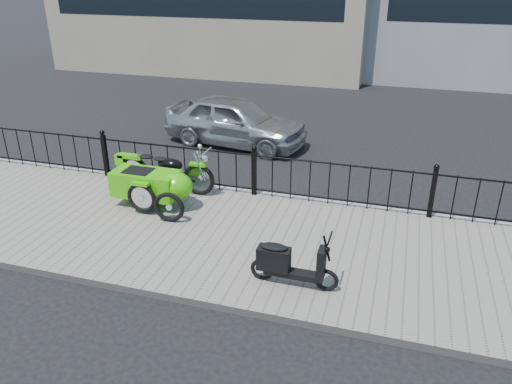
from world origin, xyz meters
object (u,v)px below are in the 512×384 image
(motorcycle_sidecar, at_px, (158,181))
(sedan_car, at_px, (235,121))
(scooter, at_px, (288,264))
(spare_tire, at_px, (169,207))

(motorcycle_sidecar, xyz_separation_m, sedan_car, (0.20, 4.17, 0.06))
(sedan_car, bearing_deg, scooter, -145.67)
(motorcycle_sidecar, bearing_deg, sedan_car, 87.27)
(spare_tire, relative_size, sedan_car, 0.16)
(scooter, bearing_deg, spare_tire, 153.22)
(spare_tire, distance_m, sedan_car, 4.85)
(scooter, bearing_deg, sedan_car, 115.58)
(scooter, distance_m, spare_tire, 2.88)
(spare_tire, height_order, sedan_car, sedan_car)
(spare_tire, xyz_separation_m, sedan_car, (-0.36, 4.83, 0.24))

